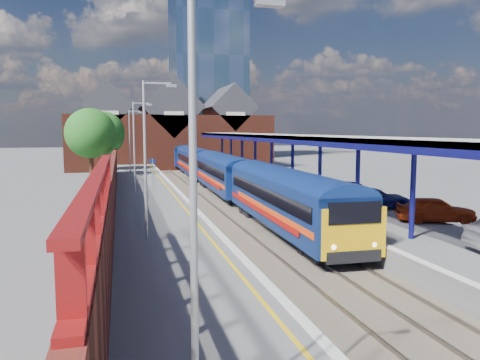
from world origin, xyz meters
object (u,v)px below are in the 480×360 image
object	(u,v)px
lamp_post_b	(148,150)
lamp_post_a	(202,187)
parked_car_dark	(354,191)
parked_car_blue	(378,199)
parked_car_red	(435,209)
lamp_post_d	(131,138)
train	(207,165)
platform_sign	(153,168)
lamp_post_c	(136,141)

from	to	relation	value
lamp_post_b	lamp_post_a	bearing A→B (deg)	-90.00
parked_car_dark	parked_car_blue	size ratio (longest dim) A/B	1.06
lamp_post_a	parked_car_blue	bearing A→B (deg)	52.70
parked_car_red	parked_car_blue	distance (m)	4.86
lamp_post_d	parked_car_blue	distance (m)	30.91
train	platform_sign	xyz separation A→B (m)	(-6.49, -10.55, 0.57)
lamp_post_a	lamp_post_d	world-z (taller)	same
platform_sign	lamp_post_a	bearing A→B (deg)	-92.44
train	parked_car_red	bearing A→B (deg)	-76.21
lamp_post_d	platform_sign	world-z (taller)	lamp_post_d
lamp_post_c	parked_car_dark	world-z (taller)	lamp_post_c
train	parked_car_dark	world-z (taller)	train
parked_car_dark	lamp_post_d	bearing A→B (deg)	30.35
platform_sign	parked_car_red	bearing A→B (deg)	-53.13
parked_car_dark	parked_car_blue	distance (m)	3.24
lamp_post_d	parked_car_red	world-z (taller)	lamp_post_d
lamp_post_c	train	bearing A→B (deg)	57.96
lamp_post_c	lamp_post_d	size ratio (longest dim) A/B	1.00
train	platform_sign	size ratio (longest dim) A/B	26.38
lamp_post_c	parked_car_blue	xyz separation A→B (m)	(14.34, -11.17, -3.41)
parked_car_red	parked_car_dark	distance (m)	8.08
train	lamp_post_a	bearing A→B (deg)	-100.46
train	lamp_post_b	size ratio (longest dim) A/B	9.42
train	lamp_post_a	distance (m)	43.37
train	parked_car_red	world-z (taller)	train
parked_car_red	parked_car_blue	bearing A→B (deg)	28.06
lamp_post_d	parked_car_red	bearing A→B (deg)	-65.09
lamp_post_c	platform_sign	size ratio (longest dim) A/B	2.80
platform_sign	parked_car_blue	bearing A→B (deg)	-45.41
train	parked_car_red	distance (m)	29.40
train	lamp_post_b	world-z (taller)	lamp_post_b
lamp_post_c	parked_car_red	size ratio (longest dim) A/B	1.76
lamp_post_d	parked_car_dark	world-z (taller)	lamp_post_d
parked_car_dark	platform_sign	bearing A→B (deg)	52.01
lamp_post_a	platform_sign	world-z (taller)	lamp_post_a
lamp_post_a	parked_car_red	size ratio (longest dim) A/B	1.76
lamp_post_d	parked_car_blue	bearing A→B (deg)	-62.17
parked_car_red	parked_car_blue	world-z (taller)	parked_car_red
lamp_post_a	lamp_post_c	distance (m)	30.00
lamp_post_b	platform_sign	xyz separation A→B (m)	(1.36, 18.00, -2.30)
platform_sign	parked_car_blue	world-z (taller)	platform_sign
lamp_post_c	lamp_post_d	world-z (taller)	same
parked_car_red	parked_car_dark	size ratio (longest dim) A/B	0.89
lamp_post_a	lamp_post_b	distance (m)	14.00
train	parked_car_dark	size ratio (longest dim) A/B	14.78
lamp_post_b	parked_car_red	world-z (taller)	lamp_post_b
lamp_post_b	lamp_post_d	distance (m)	32.00
parked_car_dark	parked_car_red	bearing A→B (deg)	-177.38
train	lamp_post_c	xyz separation A→B (m)	(-7.86, -12.55, 2.87)
parked_car_blue	lamp_post_a	bearing A→B (deg)	164.64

